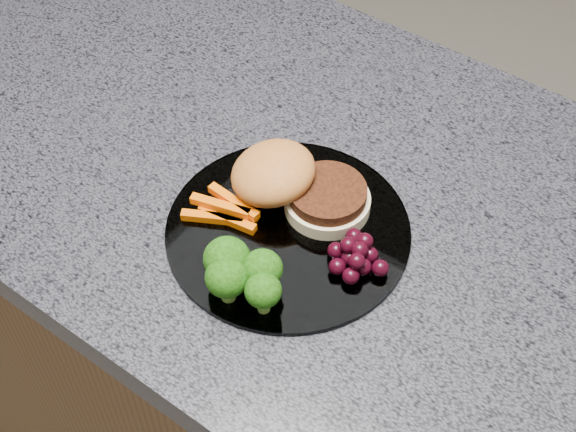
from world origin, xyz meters
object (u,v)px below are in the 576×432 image
object	(u,v)px
burger	(292,185)
island_cabinet	(317,392)
plate	(288,230)
grape_bunch	(356,255)

from	to	relation	value
burger	island_cabinet	bearing A→B (deg)	36.92
plate	burger	distance (m)	0.05
plate	grape_bunch	size ratio (longest dim) A/B	3.92
plate	burger	xyz separation A→B (m)	(-0.02, 0.04, 0.02)
burger	plate	bearing A→B (deg)	-84.09
island_cabinet	plate	distance (m)	0.48
burger	grape_bunch	size ratio (longest dim) A/B	2.74
island_cabinet	grape_bunch	size ratio (longest dim) A/B	18.11
plate	grape_bunch	distance (m)	0.08
island_cabinet	grape_bunch	world-z (taller)	grape_bunch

